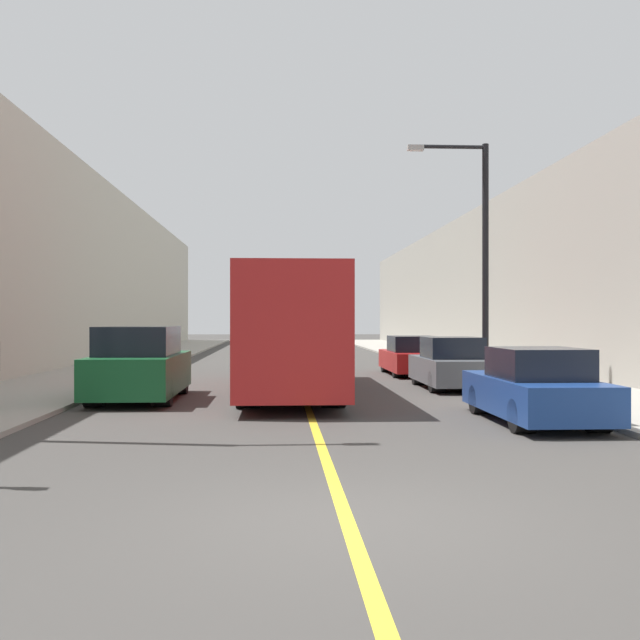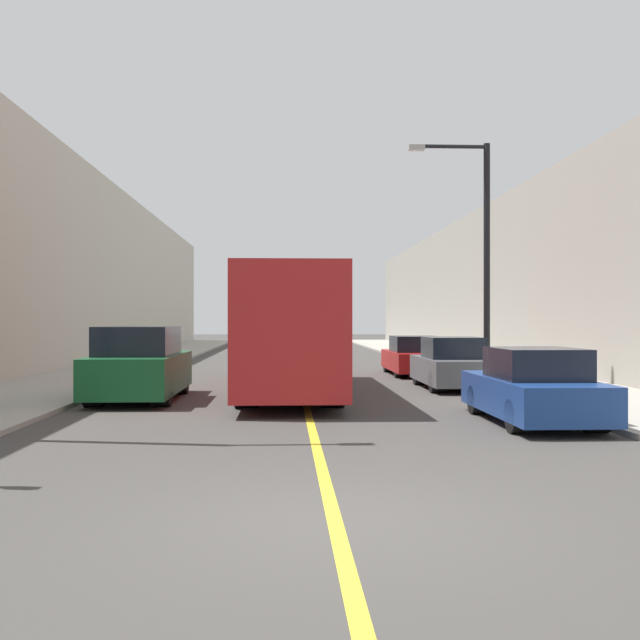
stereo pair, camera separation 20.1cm
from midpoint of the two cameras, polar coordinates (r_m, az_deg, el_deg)
ground_plane at (r=7.80m, az=1.91°, el=-15.14°), size 200.00×200.00×0.00m
sidewalk_left at (r=38.17m, az=-13.01°, el=-2.99°), size 3.97×72.00×0.10m
sidewalk_right at (r=38.41m, az=9.42°, el=-2.97°), size 3.97×72.00×0.10m
building_row_left at (r=39.12m, az=-18.78°, el=3.75°), size 4.00×72.00×9.20m
building_row_right at (r=39.43m, az=15.10°, el=2.69°), size 4.00×72.00×7.79m
road_center_line at (r=37.56m, az=-1.76°, el=-3.11°), size 0.16×72.00×0.01m
bus at (r=20.98m, az=-2.12°, el=-0.75°), size 2.53×11.67×3.29m
parked_suv_left at (r=19.54m, az=-13.28°, el=-3.43°), size 2.01×4.90×1.88m
car_right_near at (r=15.44m, az=16.30°, el=-5.07°), size 1.78×4.48×1.49m
car_right_mid at (r=22.54m, az=10.25°, el=-3.43°), size 1.76×4.25×1.54m
car_right_far at (r=27.98m, az=7.35°, el=-2.83°), size 1.81×4.64×1.45m
street_lamp_right at (r=23.82m, az=12.31°, el=5.53°), size 2.55×0.24×7.41m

